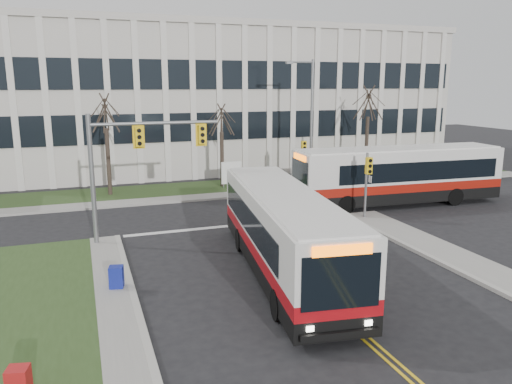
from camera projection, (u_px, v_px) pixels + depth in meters
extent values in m
plane|color=black|center=(300.00, 280.00, 19.49)|extent=(120.00, 120.00, 0.00)
cube|color=#9E9B93|center=(275.00, 192.00, 35.10)|extent=(44.00, 1.60, 0.14)
cube|color=#2F451D|center=(261.00, 184.00, 37.68)|extent=(44.00, 5.00, 0.12)
cube|color=beige|center=(218.00, 100.00, 47.47)|extent=(40.00, 16.00, 12.00)
cylinder|color=slate|center=(92.00, 181.00, 23.07)|extent=(0.22, 0.22, 6.20)
cylinder|color=slate|center=(155.00, 123.00, 23.50)|extent=(6.00, 0.16, 0.16)
cube|color=yellow|center=(139.00, 137.00, 23.23)|extent=(0.34, 0.24, 0.92)
cube|color=yellow|center=(202.00, 135.00, 24.21)|extent=(0.34, 0.24, 0.92)
cylinder|color=slate|center=(366.00, 186.00, 27.88)|extent=(0.14, 0.14, 3.80)
cube|color=yellow|center=(369.00, 166.00, 27.44)|extent=(0.34, 0.24, 0.92)
cylinder|color=slate|center=(302.00, 164.00, 35.71)|extent=(0.14, 0.14, 3.80)
cube|color=yellow|center=(304.00, 147.00, 35.27)|extent=(0.34, 0.24, 0.92)
cylinder|color=slate|center=(311.00, 125.00, 36.10)|extent=(0.20, 0.20, 9.20)
cylinder|color=slate|center=(301.00, 62.00, 34.87)|extent=(1.80, 0.14, 0.14)
cube|color=slate|center=(289.00, 63.00, 34.59)|extent=(0.50, 0.25, 0.18)
cylinder|color=slate|center=(224.00, 183.00, 36.12)|extent=(0.08, 0.08, 1.00)
cylinder|color=slate|center=(239.00, 182.00, 36.51)|extent=(0.08, 0.08, 1.00)
cube|color=white|center=(231.00, 173.00, 36.16)|extent=(1.50, 0.12, 1.60)
cylinder|color=#42352B|center=(108.00, 163.00, 33.61)|extent=(0.28, 0.28, 4.62)
cylinder|color=#42352B|center=(222.00, 160.00, 36.46)|extent=(0.28, 0.28, 4.09)
cylinder|color=#42352B|center=(366.00, 148.00, 40.10)|extent=(0.28, 0.28, 4.95)
cube|color=navy|center=(117.00, 279.00, 18.42)|extent=(0.59, 0.55, 0.95)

